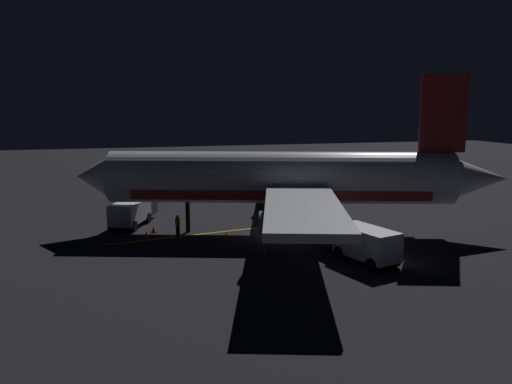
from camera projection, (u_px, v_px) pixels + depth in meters
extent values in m
cube|color=black|center=(279.00, 234.00, 41.73)|extent=(180.00, 180.00, 0.20)
cube|color=gold|center=(228.00, 231.00, 42.28)|extent=(3.62, 19.65, 0.01)
cylinder|color=silver|center=(280.00, 177.00, 40.93)|extent=(12.15, 27.48, 4.16)
cube|color=maroon|center=(280.00, 191.00, 41.13)|extent=(10.73, 23.48, 0.75)
cone|color=silver|center=(97.00, 176.00, 41.47)|extent=(4.89, 4.39, 4.08)
cone|color=silver|center=(476.00, 178.00, 40.38)|extent=(5.06, 5.88, 3.75)
cube|color=maroon|center=(444.00, 113.00, 39.61)|extent=(1.41, 3.54, 6.07)
cube|color=silver|center=(303.00, 208.00, 31.73)|extent=(15.40, 8.94, 0.50)
cylinder|color=slate|center=(284.00, 227.00, 32.73)|extent=(2.96, 3.68, 2.10)
cube|color=silver|center=(293.00, 170.00, 50.25)|extent=(15.40, 8.94, 0.50)
cylinder|color=slate|center=(281.00, 185.00, 49.81)|extent=(2.96, 3.68, 2.10)
cylinder|color=black|center=(188.00, 217.00, 41.77)|extent=(0.45, 0.45, 2.53)
cylinder|color=black|center=(311.00, 225.00, 38.95)|extent=(0.45, 0.45, 2.53)
cylinder|color=black|center=(307.00, 212.00, 43.87)|extent=(0.45, 0.45, 2.53)
cube|color=silver|center=(130.00, 212.00, 43.63)|extent=(5.09, 3.82, 1.72)
cube|color=#38383D|center=(144.00, 206.00, 46.78)|extent=(2.46, 2.56, 1.50)
cylinder|color=black|center=(138.00, 217.00, 45.35)|extent=(1.77, 2.48, 0.90)
cylinder|color=black|center=(123.00, 226.00, 42.20)|extent=(1.77, 2.48, 0.90)
cube|color=silver|center=(367.00, 242.00, 33.51)|extent=(4.87, 3.23, 1.92)
cube|color=#38383D|center=(336.00, 235.00, 36.20)|extent=(2.27, 2.41, 1.50)
cylinder|color=black|center=(350.00, 251.00, 35.00)|extent=(1.49, 2.47, 0.90)
cylinder|color=black|center=(383.00, 263.00, 32.35)|extent=(1.49, 2.47, 0.90)
cylinder|color=black|center=(178.00, 231.00, 40.57)|extent=(0.32, 0.32, 0.85)
cylinder|color=orange|center=(178.00, 222.00, 40.45)|extent=(0.40, 0.40, 0.65)
sphere|color=tan|center=(177.00, 216.00, 40.37)|extent=(0.24, 0.24, 0.24)
cone|color=#EA590F|center=(154.00, 229.00, 41.82)|extent=(0.36, 0.36, 0.55)
cube|color=black|center=(154.00, 232.00, 41.87)|extent=(0.50, 0.50, 0.03)
cone|color=#EA590F|center=(226.00, 236.00, 39.50)|extent=(0.36, 0.36, 0.55)
cube|color=black|center=(226.00, 240.00, 39.55)|extent=(0.50, 0.50, 0.03)
cone|color=#EA590F|center=(264.00, 250.00, 35.83)|extent=(0.36, 0.36, 0.55)
cube|color=black|center=(264.00, 253.00, 35.87)|extent=(0.50, 0.50, 0.03)
cone|color=#EA590F|center=(146.00, 235.00, 40.01)|extent=(0.36, 0.36, 0.55)
cube|color=black|center=(146.00, 238.00, 40.05)|extent=(0.50, 0.50, 0.03)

